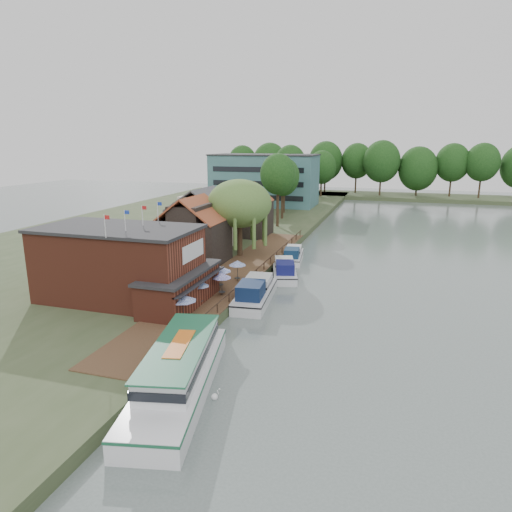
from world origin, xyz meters
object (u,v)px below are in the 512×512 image
(willow, at_px, (240,218))
(umbrella_2, at_px, (222,284))
(pub, at_px, (137,265))
(cottage_a, at_px, (193,230))
(umbrella_4, at_px, (237,271))
(tour_boat, at_px, (178,370))
(hotel_block, at_px, (264,180))
(cruiser_1, at_px, (284,268))
(cottage_c, at_px, (248,210))
(umbrella_3, at_px, (220,277))
(cruiser_2, at_px, (293,253))
(umbrella_0, at_px, (183,308))
(cruiser_0, at_px, (255,290))
(swan, at_px, (215,396))
(umbrella_1, at_px, (199,293))
(cottage_b, at_px, (203,217))

(willow, distance_m, umbrella_2, 17.26)
(pub, xyz_separation_m, cottage_a, (-1.00, 15.00, 0.60))
(umbrella_4, bearing_deg, willow, 108.08)
(umbrella_4, bearing_deg, tour_boat, -80.84)
(cottage_a, xyz_separation_m, willow, (4.50, 5.00, 0.96))
(hotel_block, xyz_separation_m, tour_boat, (18.65, -83.69, -5.52))
(pub, xyz_separation_m, tour_boat, (10.65, -12.69, -3.02))
(willow, height_order, cruiser_1, willow)
(cottage_c, relative_size, umbrella_2, 3.58)
(umbrella_3, distance_m, umbrella_4, 2.99)
(cottage_a, xyz_separation_m, cruiser_1, (11.91, 0.41, -4.09))
(umbrella_2, xyz_separation_m, cruiser_2, (2.84, 19.71, -1.23))
(umbrella_4, xyz_separation_m, cruiser_1, (3.71, 6.76, -1.12))
(umbrella_3, height_order, tour_boat, umbrella_3)
(willow, distance_m, tour_boat, 33.77)
(cruiser_1, bearing_deg, umbrella_0, -118.71)
(cruiser_0, distance_m, swan, 18.77)
(umbrella_1, xyz_separation_m, cruiser_2, (3.91, 22.83, -1.23))
(willow, bearing_deg, tour_boat, -77.67)
(umbrella_3, height_order, swan, umbrella_3)
(cottage_b, height_order, umbrella_2, cottage_b)
(umbrella_0, bearing_deg, cruiser_2, 82.53)
(cruiser_0, bearing_deg, cottage_a, 134.43)
(pub, xyz_separation_m, hotel_block, (-8.00, 71.00, 2.50))
(umbrella_0, xyz_separation_m, umbrella_2, (0.70, 7.29, 0.00))
(umbrella_2, bearing_deg, cruiser_1, 73.05)
(cottage_b, relative_size, umbrella_3, 4.04)
(cottage_b, xyz_separation_m, tour_boat, (14.65, -37.69, -3.62))
(umbrella_2, distance_m, cruiser_0, 3.66)
(cottage_a, distance_m, tour_boat, 30.26)
(cottage_c, height_order, swan, cottage_c)
(umbrella_0, bearing_deg, umbrella_3, 92.14)
(cruiser_1, height_order, swan, cruiser_1)
(umbrella_1, bearing_deg, cottage_b, 112.72)
(pub, relative_size, willow, 1.92)
(cottage_b, xyz_separation_m, umbrella_0, (10.62, -28.66, -2.96))
(cottage_b, distance_m, cruiser_1, 18.20)
(umbrella_0, bearing_deg, cruiser_1, 77.32)
(umbrella_4, bearing_deg, cruiser_2, 78.62)
(swan, bearing_deg, cottage_c, 105.83)
(umbrella_3, distance_m, tour_boat, 19.02)
(cruiser_0, distance_m, cruiser_2, 17.63)
(umbrella_1, xyz_separation_m, umbrella_2, (1.07, 3.12, 0.00))
(umbrella_4, bearing_deg, cruiser_0, -44.72)
(umbrella_0, height_order, umbrella_4, same)
(cottage_c, height_order, cruiser_2, cottage_c)
(cottage_b, distance_m, umbrella_2, 24.37)
(willow, xyz_separation_m, tour_boat, (7.15, -32.69, -4.59))
(umbrella_3, xyz_separation_m, cruiser_1, (4.65, 9.60, -1.12))
(pub, distance_m, umbrella_1, 6.70)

